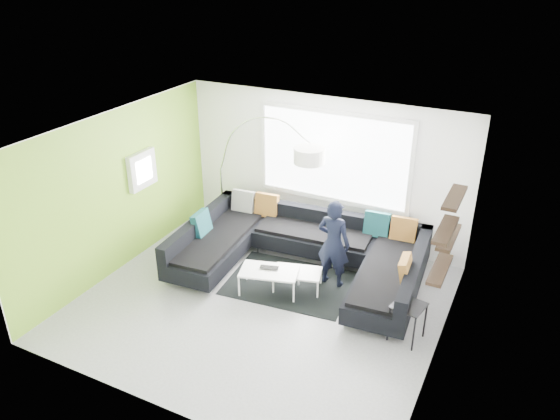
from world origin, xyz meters
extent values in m
plane|color=gray|center=(0.00, 0.00, 0.00)|extent=(5.50, 5.50, 0.00)
cube|color=white|center=(0.00, 2.50, 1.40)|extent=(5.50, 0.04, 2.80)
cube|color=white|center=(0.00, -2.50, 1.40)|extent=(5.50, 0.04, 2.80)
cube|color=white|center=(-2.75, 0.00, 1.40)|extent=(0.04, 5.00, 2.80)
cube|color=white|center=(2.75, 0.00, 1.40)|extent=(0.04, 5.00, 2.80)
cube|color=white|center=(0.00, 0.00, 2.80)|extent=(5.50, 5.00, 0.04)
cube|color=#7FB72D|center=(-2.74, 0.00, 1.40)|extent=(0.01, 5.00, 2.80)
cube|color=white|center=(0.20, 2.46, 1.70)|extent=(2.96, 0.06, 1.68)
cube|color=silver|center=(-2.68, 0.60, 1.60)|extent=(0.12, 0.66, 0.66)
cube|color=black|center=(2.64, 0.40, 1.70)|extent=(0.20, 1.24, 0.95)
cube|color=black|center=(0.20, 1.03, 0.22)|extent=(4.27, 2.84, 0.43)
cube|color=black|center=(0.20, 1.03, 0.59)|extent=(4.27, 2.84, 0.32)
cube|color=brown|center=(0.20, 1.03, 0.66)|extent=(3.66, 0.50, 0.45)
cube|color=black|center=(0.17, 0.70, 0.01)|extent=(2.18, 1.68, 0.01)
cube|color=silver|center=(0.16, 0.48, 0.20)|extent=(1.36, 1.01, 0.40)
cube|color=black|center=(2.30, 0.16, 0.29)|extent=(0.50, 0.50, 0.59)
imported|color=black|center=(0.81, 1.03, 0.77)|extent=(0.59, 0.42, 1.54)
imported|color=black|center=(-0.05, 0.36, 0.41)|extent=(0.41, 0.36, 0.02)
camera|label=1|loc=(3.50, -6.34, 5.17)|focal=35.00mm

